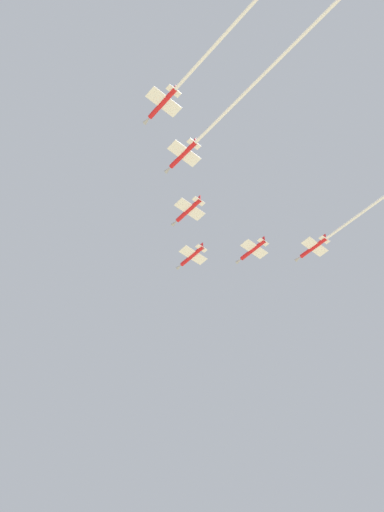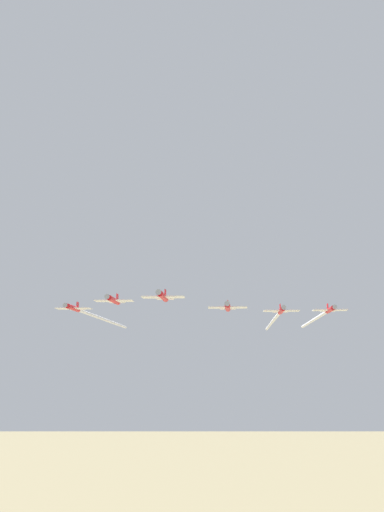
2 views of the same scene
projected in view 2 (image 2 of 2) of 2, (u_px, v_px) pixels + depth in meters
jet_lead at (163, 296)px, 115.68m from camera, size 12.00×8.77×2.50m
jet_port_inner at (228, 307)px, 127.44m from camera, size 12.00×8.77×2.50m
jet_starboard_inner at (113, 300)px, 129.56m from camera, size 12.00×8.77×2.50m
jet_port_outer at (275, 319)px, 162.64m from camera, size 75.66×10.99×2.50m
jet_starboard_outer at (96, 316)px, 166.52m from camera, size 75.89×11.01×2.50m
jet_center_rear at (318, 317)px, 166.32m from camera, size 69.53×10.43×2.50m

